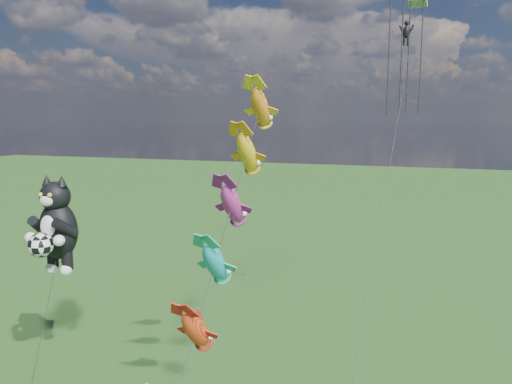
% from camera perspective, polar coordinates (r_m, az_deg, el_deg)
% --- Properties ---
extents(cat_kite_rig, '(2.71, 4.16, 12.01)m').
position_cam_1_polar(cat_kite_rig, '(31.63, -21.97, -3.53)').
color(cat_kite_rig, brown).
rests_on(cat_kite_rig, ground).
extents(fish_windsock_rig, '(0.89, 15.97, 18.79)m').
position_cam_1_polar(fish_windsock_rig, '(20.72, -3.72, -4.76)').
color(fish_windsock_rig, brown).
rests_on(fish_windsock_rig, ground).
extents(parafoil_rig, '(2.49, 17.53, 24.64)m').
position_cam_1_polar(parafoil_rig, '(33.92, 16.71, 16.62)').
color(parafoil_rig, brown).
rests_on(parafoil_rig, ground).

